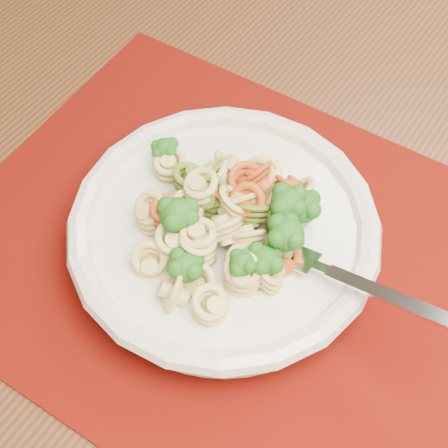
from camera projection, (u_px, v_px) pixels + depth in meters
The scene contains 5 objects.
dining_table at pixel (269, 255), 0.64m from camera, with size 1.40×0.93×0.71m.
placemat at pixel (238, 257), 0.53m from camera, with size 0.48×0.37×0.00m, color #4C0903.
pasta_bowl at pixel (224, 231), 0.51m from camera, with size 0.25×0.25×0.05m.
pasta_broccoli_heap at pixel (224, 220), 0.49m from camera, with size 0.21×0.21×0.06m, color tan, non-canonical shape.
fork at pixel (301, 259), 0.47m from camera, with size 0.19×0.02×0.01m, color silver, non-canonical shape.
Camera 1 is at (-0.14, -0.42, 1.17)m, focal length 50.00 mm.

